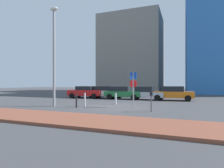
{
  "coord_description": "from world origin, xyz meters",
  "views": [
    {
      "loc": [
        5.11,
        -13.93,
        1.87
      ],
      "look_at": [
        -1.27,
        2.83,
        1.8
      ],
      "focal_mm": 29.71,
      "sensor_mm": 36.0,
      "label": 1
    }
  ],
  "objects_px": {
    "parked_car_orange": "(174,93)",
    "parking_sign_post": "(133,85)",
    "parked_car_silver": "(146,93)",
    "parked_car_white": "(105,92)",
    "parked_car_red": "(86,92)",
    "traffic_bollard_far": "(76,101)",
    "street_lamp": "(54,49)",
    "parking_meter": "(151,98)",
    "parked_car_green": "(122,92)",
    "traffic_bollard_near": "(116,99)",
    "traffic_bollard_mid": "(85,100)"
  },
  "relations": [
    {
      "from": "parked_car_white",
      "to": "parking_sign_post",
      "type": "bearing_deg",
      "value": -52.71
    },
    {
      "from": "parked_car_orange",
      "to": "parking_sign_post",
      "type": "distance_m",
      "value": 7.68
    },
    {
      "from": "parked_car_white",
      "to": "parked_car_green",
      "type": "distance_m",
      "value": 2.38
    },
    {
      "from": "parked_car_orange",
      "to": "traffic_bollard_near",
      "type": "bearing_deg",
      "value": -128.7
    },
    {
      "from": "parked_car_red",
      "to": "traffic_bollard_far",
      "type": "bearing_deg",
      "value": -65.39
    },
    {
      "from": "parked_car_green",
      "to": "traffic_bollard_near",
      "type": "relative_size",
      "value": 4.4
    },
    {
      "from": "parked_car_white",
      "to": "traffic_bollard_far",
      "type": "distance_m",
      "value": 9.2
    },
    {
      "from": "parking_sign_post",
      "to": "traffic_bollard_far",
      "type": "xyz_separation_m",
      "value": [
        -3.98,
        -1.9,
        -1.2
      ]
    },
    {
      "from": "traffic_bollard_mid",
      "to": "street_lamp",
      "type": "bearing_deg",
      "value": -160.01
    },
    {
      "from": "parked_car_orange",
      "to": "traffic_bollard_mid",
      "type": "distance_m",
      "value": 10.36
    },
    {
      "from": "traffic_bollard_mid",
      "to": "parked_car_orange",
      "type": "bearing_deg",
      "value": 51.35
    },
    {
      "from": "traffic_bollard_mid",
      "to": "parked_car_white",
      "type": "bearing_deg",
      "value": 101.72
    },
    {
      "from": "parking_meter",
      "to": "street_lamp",
      "type": "height_order",
      "value": "street_lamp"
    },
    {
      "from": "parking_meter",
      "to": "parked_car_silver",
      "type": "bearing_deg",
      "value": 102.31
    },
    {
      "from": "parked_car_white",
      "to": "parking_meter",
      "type": "relative_size",
      "value": 3.42
    },
    {
      "from": "street_lamp",
      "to": "parking_meter",
      "type": "bearing_deg",
      "value": -0.56
    },
    {
      "from": "traffic_bollard_near",
      "to": "traffic_bollard_far",
      "type": "xyz_separation_m",
      "value": [
        -2.04,
        -3.24,
        0.05
      ]
    },
    {
      "from": "parked_car_red",
      "to": "parking_sign_post",
      "type": "distance_m",
      "value": 10.4
    },
    {
      "from": "parked_car_green",
      "to": "traffic_bollard_mid",
      "type": "bearing_deg",
      "value": -94.91
    },
    {
      "from": "parked_car_red",
      "to": "parking_meter",
      "type": "xyz_separation_m",
      "value": [
        9.59,
        -8.57,
        0.09
      ]
    },
    {
      "from": "parking_sign_post",
      "to": "parking_meter",
      "type": "bearing_deg",
      "value": -48.26
    },
    {
      "from": "parked_car_white",
      "to": "traffic_bollard_mid",
      "type": "distance_m",
      "value": 8.32
    },
    {
      "from": "parking_meter",
      "to": "traffic_bollard_mid",
      "type": "distance_m",
      "value": 5.55
    },
    {
      "from": "parked_car_green",
      "to": "traffic_bollard_far",
      "type": "height_order",
      "value": "parked_car_green"
    },
    {
      "from": "traffic_bollard_near",
      "to": "traffic_bollard_far",
      "type": "distance_m",
      "value": 3.83
    },
    {
      "from": "parked_car_orange",
      "to": "parking_meter",
      "type": "xyz_separation_m",
      "value": [
        -1.01,
        -9.02,
        0.07
      ]
    },
    {
      "from": "street_lamp",
      "to": "traffic_bollard_near",
      "type": "xyz_separation_m",
      "value": [
        4.17,
        3.15,
        -4.16
      ]
    },
    {
      "from": "parked_car_red",
      "to": "parking_meter",
      "type": "bearing_deg",
      "value": -41.76
    },
    {
      "from": "traffic_bollard_near",
      "to": "traffic_bollard_far",
      "type": "relative_size",
      "value": 0.91
    },
    {
      "from": "parked_car_red",
      "to": "parked_car_green",
      "type": "bearing_deg",
      "value": 2.24
    },
    {
      "from": "traffic_bollard_mid",
      "to": "parking_meter",
      "type": "bearing_deg",
      "value": -9.63
    },
    {
      "from": "parking_meter",
      "to": "parking_sign_post",
      "type": "bearing_deg",
      "value": 131.74
    },
    {
      "from": "parking_sign_post",
      "to": "street_lamp",
      "type": "xyz_separation_m",
      "value": [
        -6.12,
        -1.81,
        2.92
      ]
    },
    {
      "from": "parking_sign_post",
      "to": "parked_car_silver",
      "type": "bearing_deg",
      "value": 92.19
    },
    {
      "from": "parked_car_green",
      "to": "parking_sign_post",
      "type": "relative_size",
      "value": 1.57
    },
    {
      "from": "traffic_bollard_near",
      "to": "parked_car_white",
      "type": "bearing_deg",
      "value": 121.12
    },
    {
      "from": "parked_car_orange",
      "to": "traffic_bollard_mid",
      "type": "relative_size",
      "value": 3.78
    },
    {
      "from": "parking_meter",
      "to": "street_lamp",
      "type": "bearing_deg",
      "value": 179.44
    },
    {
      "from": "parked_car_silver",
      "to": "street_lamp",
      "type": "distance_m",
      "value": 11.32
    },
    {
      "from": "traffic_bollard_near",
      "to": "traffic_bollard_far",
      "type": "bearing_deg",
      "value": -122.17
    },
    {
      "from": "parked_car_red",
      "to": "street_lamp",
      "type": "distance_m",
      "value": 9.5
    },
    {
      "from": "parked_car_red",
      "to": "traffic_bollard_near",
      "type": "xyz_separation_m",
      "value": [
        5.97,
        -5.33,
        -0.29
      ]
    },
    {
      "from": "parking_sign_post",
      "to": "traffic_bollard_near",
      "type": "relative_size",
      "value": 2.81
    },
    {
      "from": "traffic_bollard_far",
      "to": "parked_car_green",
      "type": "bearing_deg",
      "value": 84.29
    },
    {
      "from": "parking_sign_post",
      "to": "parking_meter",
      "type": "relative_size",
      "value": 2.06
    },
    {
      "from": "parked_car_white",
      "to": "parked_car_silver",
      "type": "distance_m",
      "value": 5.2
    },
    {
      "from": "traffic_bollard_mid",
      "to": "traffic_bollard_far",
      "type": "distance_m",
      "value": 0.96
    },
    {
      "from": "parking_meter",
      "to": "traffic_bollard_near",
      "type": "xyz_separation_m",
      "value": [
        -3.63,
        3.23,
        -0.38
      ]
    },
    {
      "from": "parking_meter",
      "to": "traffic_bollard_mid",
      "type": "height_order",
      "value": "parking_meter"
    },
    {
      "from": "parking_meter",
      "to": "parked_car_white",
      "type": "bearing_deg",
      "value": 128.26
    }
  ]
}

